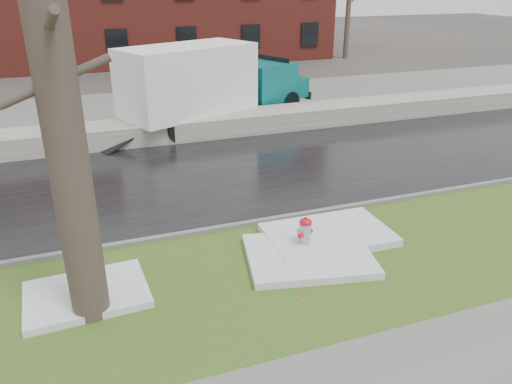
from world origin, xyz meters
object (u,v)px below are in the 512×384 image
object	(u,v)px
fire_hydrant	(305,233)
tree	(57,87)
box_truck	(210,83)
worker	(50,103)

from	to	relation	value
fire_hydrant	tree	xyz separation A→B (m)	(-4.51, -0.71, 3.61)
tree	box_truck	world-z (taller)	tree
fire_hydrant	box_truck	bearing A→B (deg)	63.11
tree	box_truck	bearing A→B (deg)	64.81
worker	fire_hydrant	bearing A→B (deg)	110.27
fire_hydrant	worker	xyz separation A→B (m)	(-5.13, 9.77, 1.10)
tree	worker	world-z (taller)	tree
tree	worker	distance (m)	10.80
fire_hydrant	worker	world-z (taller)	worker
fire_hydrant	box_truck	xyz separation A→B (m)	(0.76, 10.48, 1.24)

